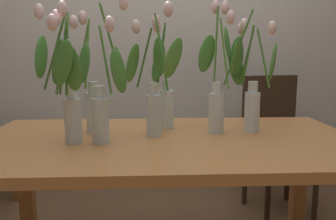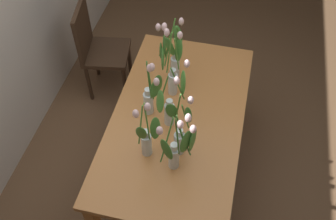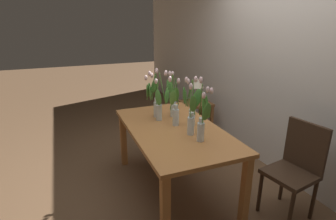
# 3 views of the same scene
# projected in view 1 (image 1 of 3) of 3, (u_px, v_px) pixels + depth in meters

# --- Properties ---
(room_wall_rear) EXTENTS (9.00, 0.10, 2.70)m
(room_wall_rear) POSITION_uv_depth(u_px,v_px,m) (159.00, 18.00, 2.78)
(room_wall_rear) COLOR beige
(room_wall_rear) RESTS_ON ground
(dining_table) EXTENTS (1.60, 0.90, 0.74)m
(dining_table) POSITION_uv_depth(u_px,v_px,m) (169.00, 159.00, 1.53)
(dining_table) COLOR #B7753D
(dining_table) RESTS_ON ground
(tulip_vase_0) EXTENTS (0.12, 0.15, 0.52)m
(tulip_vase_0) POSITION_uv_depth(u_px,v_px,m) (164.00, 91.00, 1.67)
(tulip_vase_0) COLOR silver
(tulip_vase_0) RESTS_ON dining_table
(tulip_vase_1) EXTENTS (0.16, 0.19, 0.58)m
(tulip_vase_1) POSITION_uv_depth(u_px,v_px,m) (107.00, 99.00, 1.42)
(tulip_vase_1) COLOR silver
(tulip_vase_1) RESTS_ON dining_table
(tulip_vase_2) EXTENTS (0.21, 0.14, 0.58)m
(tulip_vase_2) POSITION_uv_depth(u_px,v_px,m) (218.00, 90.00, 1.59)
(tulip_vase_2) COLOR silver
(tulip_vase_2) RESTS_ON dining_table
(tulip_vase_3) EXTENTS (0.27, 0.18, 0.58)m
(tulip_vase_3) POSITION_uv_depth(u_px,v_px,m) (248.00, 81.00, 1.63)
(tulip_vase_3) COLOR silver
(tulip_vase_3) RESTS_ON dining_table
(tulip_vase_4) EXTENTS (0.21, 0.20, 0.55)m
(tulip_vase_4) POSITION_uv_depth(u_px,v_px,m) (65.00, 87.00, 1.38)
(tulip_vase_4) COLOR silver
(tulip_vase_4) RESTS_ON dining_table
(tulip_vase_5) EXTENTS (0.16, 0.15, 0.53)m
(tulip_vase_5) POSITION_uv_depth(u_px,v_px,m) (89.00, 92.00, 1.59)
(tulip_vase_5) COLOR silver
(tulip_vase_5) RESTS_ON dining_table
(tulip_vase_6) EXTENTS (0.27, 0.19, 0.55)m
(tulip_vase_6) POSITION_uv_depth(u_px,v_px,m) (154.00, 94.00, 1.53)
(tulip_vase_6) COLOR silver
(tulip_vase_6) RESTS_ON dining_table
(dining_chair) EXTENTS (0.46, 0.46, 0.93)m
(dining_chair) POSITION_uv_depth(u_px,v_px,m) (275.00, 135.00, 2.49)
(dining_chair) COLOR #382619
(dining_chair) RESTS_ON ground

